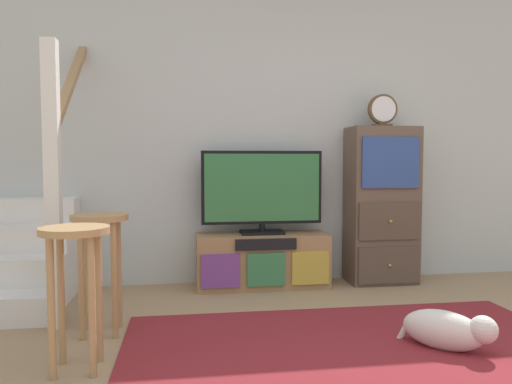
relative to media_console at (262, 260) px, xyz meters
name	(u,v)px	position (x,y,z in m)	size (l,w,h in m)	color
back_wall	(291,128)	(0.30, 0.27, 1.13)	(6.40, 0.12, 2.70)	#B2B7B2
area_rug	(367,361)	(0.30, -1.59, -0.22)	(2.60, 1.80, 0.01)	maroon
media_console	(262,260)	(0.00, 0.00, 0.00)	(1.09, 0.38, 0.44)	#997047
television	(262,190)	(0.00, 0.02, 0.59)	(1.01, 0.22, 0.69)	black
side_cabinet	(382,205)	(1.05, 0.01, 0.45)	(0.58, 0.38, 1.35)	brown
desk_clock	(383,111)	(1.04, 0.00, 1.26)	(0.25, 0.08, 0.28)	#4C3823
staircase	(17,249)	(-1.94, 0.01, 0.15)	(1.00, 1.36, 2.20)	silver
bar_stool_near	(75,264)	(-1.18, -1.47, 0.32)	(0.34, 0.34, 0.73)	#A37A4C
bar_stool_far	(100,246)	(-1.15, -0.95, 0.32)	(0.34, 0.34, 0.73)	#A37A4C
dog	(448,330)	(0.80, -1.50, -0.11)	(0.45, 0.45, 0.23)	beige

